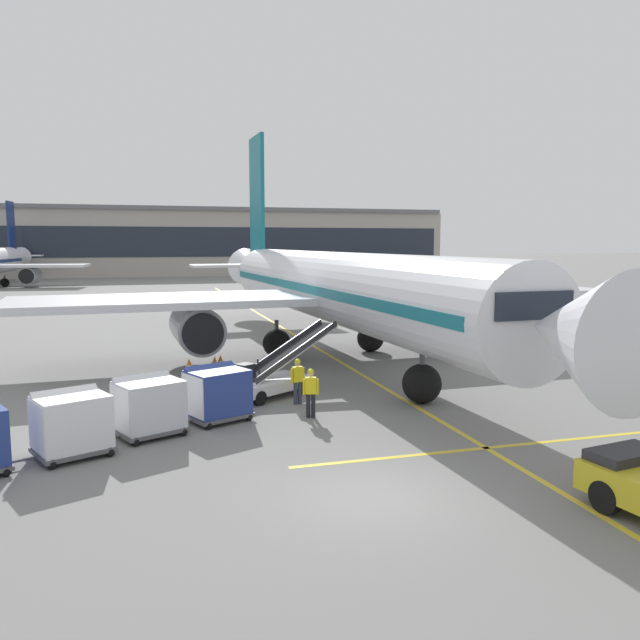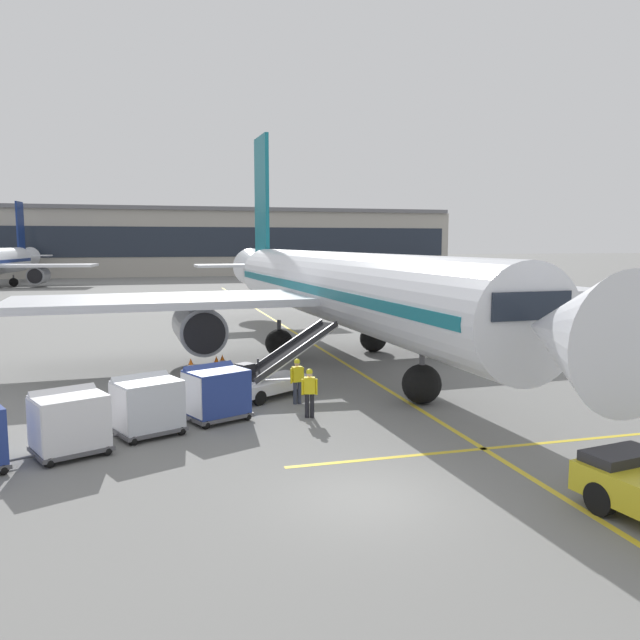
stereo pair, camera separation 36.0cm
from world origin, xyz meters
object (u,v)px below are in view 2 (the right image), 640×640
at_px(ground_crew_marshaller, 203,391).
at_px(safety_cone_nose_mark, 191,367).
at_px(baggage_cart_second, 147,404).
at_px(ground_crew_by_carts, 297,378).
at_px(baggage_cart_lead, 216,392).
at_px(safety_cone_wingtip, 222,362).
at_px(baggage_cart_third, 69,421).
at_px(parked_airplane, 333,288).
at_px(belt_loader, 274,375).
at_px(safety_cone_engine_keepout, 216,364).
at_px(ground_crew_by_loader, 309,390).

distance_m(ground_crew_marshaller, safety_cone_nose_mark, 7.56).
bearing_deg(baggage_cart_second, safety_cone_nose_mark, 77.84).
height_order(ground_crew_by_carts, ground_crew_marshaller, same).
relative_size(baggage_cart_lead, safety_cone_wingtip, 3.78).
xyz_separation_m(baggage_cart_lead, baggage_cart_second, (-2.28, -1.11, 0.00)).
height_order(baggage_cart_lead, safety_cone_wingtip, baggage_cart_lead).
relative_size(baggage_cart_third, ground_crew_by_carts, 1.61).
bearing_deg(safety_cone_wingtip, baggage_cart_third, -116.71).
bearing_deg(safety_cone_nose_mark, parked_airplane, 20.04).
relative_size(baggage_cart_lead, baggage_cart_second, 1.00).
height_order(belt_loader, baggage_cart_second, belt_loader).
xyz_separation_m(baggage_cart_lead, safety_cone_nose_mark, (-0.36, 7.81, -0.61)).
bearing_deg(baggage_cart_lead, safety_cone_engine_keepout, 84.03).
relative_size(baggage_cart_second, safety_cone_nose_mark, 3.53).
bearing_deg(parked_airplane, baggage_cart_second, -129.25).
bearing_deg(baggage_cart_second, safety_cone_wingtip, 70.47).
bearing_deg(ground_crew_by_carts, ground_crew_marshaller, -162.34).
relative_size(baggage_cart_second, baggage_cart_third, 1.00).
height_order(ground_crew_marshaller, safety_cone_engine_keepout, ground_crew_marshaller).
bearing_deg(ground_crew_by_carts, baggage_cart_second, -155.17).
xyz_separation_m(baggage_cart_second, safety_cone_nose_mark, (1.92, 8.92, -0.61)).
bearing_deg(safety_cone_engine_keepout, ground_crew_by_loader, -75.07).
bearing_deg(safety_cone_wingtip, belt_loader, -75.86).
xyz_separation_m(baggage_cart_lead, baggage_cart_third, (-4.44, -2.52, 0.00)).
height_order(baggage_cart_third, safety_cone_nose_mark, baggage_cart_third).
xyz_separation_m(belt_loader, ground_crew_by_carts, (0.60, -1.59, 0.17)).
bearing_deg(baggage_cart_lead, safety_cone_nose_mark, 92.64).
distance_m(ground_crew_by_loader, safety_cone_engine_keepout, 9.10).
height_order(belt_loader, baggage_cart_lead, belt_loader).
bearing_deg(safety_cone_engine_keepout, safety_cone_nose_mark, -160.80).
height_order(ground_crew_by_carts, safety_cone_wingtip, ground_crew_by_carts).
relative_size(ground_crew_by_loader, safety_cone_wingtip, 2.35).
distance_m(safety_cone_engine_keepout, safety_cone_wingtip, 0.55).
relative_size(baggage_cart_third, safety_cone_engine_keepout, 3.67).
bearing_deg(ground_crew_marshaller, safety_cone_nose_mark, 89.52).
distance_m(baggage_cart_third, safety_cone_nose_mark, 11.12).
bearing_deg(parked_airplane, ground_crew_by_loader, -110.15).
bearing_deg(belt_loader, ground_crew_marshaller, -137.84).
height_order(belt_loader, safety_cone_nose_mark, belt_loader).
relative_size(ground_crew_by_carts, safety_cone_wingtip, 2.35).
bearing_deg(safety_cone_nose_mark, baggage_cart_lead, -87.36).
height_order(ground_crew_by_carts, safety_cone_engine_keepout, ground_crew_by_carts).
relative_size(baggage_cart_second, safety_cone_wingtip, 3.78).
bearing_deg(belt_loader, parked_airplane, 58.35).
xyz_separation_m(baggage_cart_lead, ground_crew_by_loader, (3.20, -0.54, -0.00)).
relative_size(baggage_cart_second, safety_cone_engine_keepout, 3.67).
relative_size(belt_loader, safety_cone_engine_keepout, 6.84).
xyz_separation_m(parked_airplane, baggage_cart_second, (-9.57, -11.71, -2.71)).
bearing_deg(belt_loader, safety_cone_engine_keepout, 108.59).
relative_size(baggage_cart_lead, ground_crew_by_loader, 1.61).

